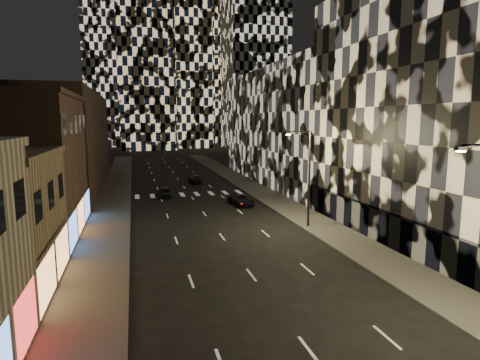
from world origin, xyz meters
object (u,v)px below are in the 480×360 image
car_dark_midlane (165,192)px  car_dark_rightlane (241,200)px  car_dark_oncoming (196,179)px  streetlight_far (307,172)px

car_dark_midlane → car_dark_rightlane: (8.48, -7.28, -0.04)m
car_dark_oncoming → car_dark_rightlane: bearing=98.3°
streetlight_far → car_dark_rightlane: streetlight_far is taller
streetlight_far → car_dark_midlane: (-11.81, 18.56, -4.69)m
car_dark_rightlane → car_dark_oncoming: bearing=91.1°
car_dark_midlane → car_dark_rightlane: bearing=-40.5°
streetlight_far → car_dark_oncoming: (-5.98, 29.92, -4.68)m
streetlight_far → car_dark_midlane: size_ratio=2.33×
car_dark_midlane → car_dark_oncoming: car_dark_oncoming is taller
car_dark_midlane → car_dark_rightlane: size_ratio=0.87×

